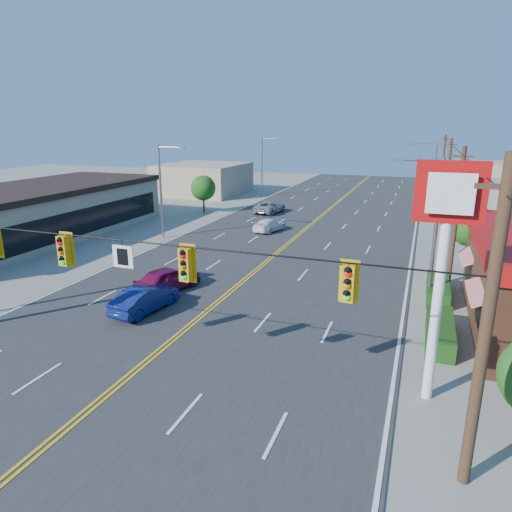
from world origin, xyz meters
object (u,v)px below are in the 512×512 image
(signal_span, at_px, (92,269))
(car_white, at_px, (270,226))
(car_magenta, at_px, (168,280))
(car_blue, at_px, (145,300))
(car_silver, at_px, (270,207))
(kfc_pylon, at_px, (445,236))

(signal_span, relative_size, car_white, 6.06)
(car_magenta, height_order, car_blue, car_magenta)
(car_blue, distance_m, car_white, 20.28)
(car_silver, bearing_deg, car_blue, 102.23)
(kfc_pylon, relative_size, car_white, 2.12)
(car_blue, relative_size, car_silver, 0.87)
(car_white, bearing_deg, car_magenta, 101.67)
(car_white, bearing_deg, car_blue, 103.49)
(signal_span, bearing_deg, car_white, 95.90)
(kfc_pylon, bearing_deg, car_blue, 167.18)
(car_white, bearing_deg, kfc_pylon, 134.56)
(car_white, relative_size, car_silver, 0.84)
(signal_span, bearing_deg, kfc_pylon, 19.78)
(car_silver, bearing_deg, car_white, 115.14)
(kfc_pylon, xyz_separation_m, car_white, (-13.96, 23.48, -5.46))
(signal_span, relative_size, car_blue, 5.83)
(car_magenta, xyz_separation_m, car_blue, (0.53, -3.21, -0.04))
(car_blue, height_order, car_white, car_blue)
(signal_span, bearing_deg, car_magenta, 108.50)
(car_magenta, bearing_deg, car_blue, 118.00)
(kfc_pylon, xyz_separation_m, car_magenta, (-14.61, 6.42, -5.32))
(signal_span, relative_size, car_magenta, 5.74)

